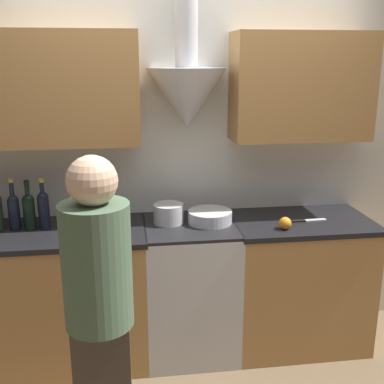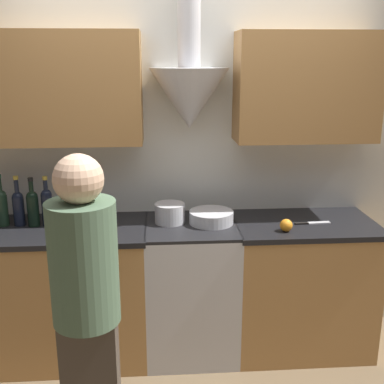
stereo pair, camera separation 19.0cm
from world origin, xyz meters
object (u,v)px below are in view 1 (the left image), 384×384
at_px(mixing_bowl, 210,217).
at_px(wine_bottle_4, 29,209).
at_px(stove_range, 190,288).
at_px(orange_fruit, 285,223).
at_px(wine_bottle_5, 44,208).
at_px(stock_pot, 168,214).
at_px(wine_bottle_3, 14,210).
at_px(person_foreground_left, 100,311).

bearing_deg(mixing_bowl, wine_bottle_4, 178.43).
distance_m(stove_range, orange_fruit, 0.79).
height_order(wine_bottle_4, mixing_bowl, wine_bottle_4).
bearing_deg(stove_range, orange_fruit, -16.34).
xyz_separation_m(wine_bottle_5, stock_pot, (0.80, -0.00, -0.07)).
distance_m(wine_bottle_3, wine_bottle_4, 0.10).
distance_m(wine_bottle_5, person_foreground_left, 1.14).
relative_size(wine_bottle_4, stock_pot, 1.61).
bearing_deg(wine_bottle_5, orange_fruit, -8.45).
height_order(stove_range, wine_bottle_3, wine_bottle_3).
height_order(wine_bottle_3, stock_pot, wine_bottle_3).
bearing_deg(orange_fruit, stove_range, 163.66).
relative_size(orange_fruit, person_foreground_left, 0.05).
bearing_deg(person_foreground_left, stock_pot, 69.11).
height_order(stove_range, wine_bottle_5, wine_bottle_5).
bearing_deg(stove_range, wine_bottle_3, 176.56).
bearing_deg(wine_bottle_4, wine_bottle_5, 2.50).
relative_size(wine_bottle_3, wine_bottle_4, 1.02).
xyz_separation_m(stove_range, orange_fruit, (0.59, -0.17, 0.50)).
relative_size(wine_bottle_3, mixing_bowl, 1.13).
bearing_deg(stock_pot, wine_bottle_4, -179.91).
bearing_deg(orange_fruit, person_foreground_left, -143.55).
height_order(stove_range, person_foreground_left, person_foreground_left).
bearing_deg(stock_pot, wine_bottle_5, 179.81).
height_order(wine_bottle_3, wine_bottle_4, wine_bottle_3).
relative_size(stove_range, mixing_bowl, 3.16).
relative_size(mixing_bowl, orange_fruit, 3.65).
height_order(stock_pot, mixing_bowl, stock_pot).
xyz_separation_m(stove_range, wine_bottle_4, (-1.02, 0.05, 0.59)).
xyz_separation_m(stock_pot, mixing_bowl, (0.27, -0.03, -0.02)).
relative_size(stove_range, person_foreground_left, 0.58).
bearing_deg(stock_pot, wine_bottle_3, 179.03).
bearing_deg(stock_pot, orange_fruit, -17.10).
relative_size(wine_bottle_5, person_foreground_left, 0.20).
relative_size(wine_bottle_3, person_foreground_left, 0.21).
relative_size(wine_bottle_4, mixing_bowl, 1.10).
distance_m(wine_bottle_5, stock_pot, 0.80).
bearing_deg(wine_bottle_4, stove_range, -2.76).
relative_size(wine_bottle_3, stock_pot, 1.65).
relative_size(stove_range, wine_bottle_5, 2.82).
relative_size(stove_range, orange_fruit, 11.53).
distance_m(stove_range, mixing_bowl, 0.52).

